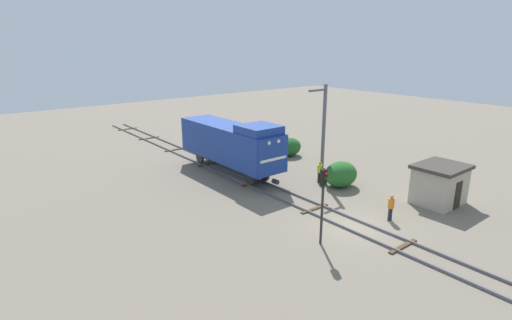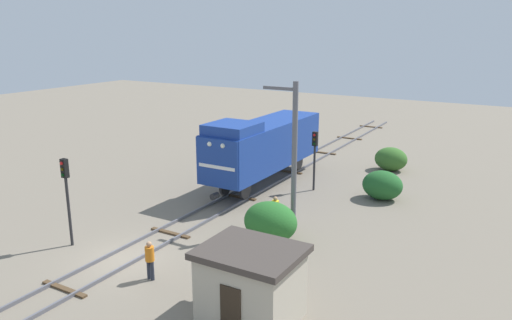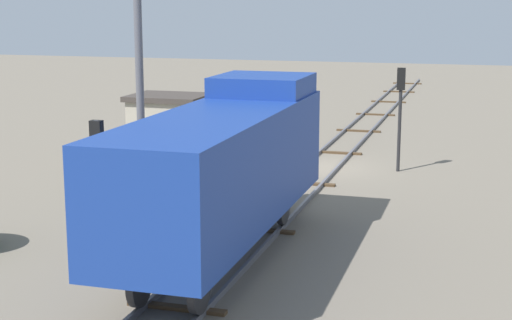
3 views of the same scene
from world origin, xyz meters
name	(u,v)px [view 2 (image 2 of 3)]	position (x,y,z in m)	size (l,w,h in m)	color
ground_plane	(124,258)	(0.00, 0.00, 0.00)	(117.89, 117.89, 0.00)	#756B5B
railway_track	(124,257)	(0.00, 0.00, 0.07)	(2.40, 78.60, 0.16)	#595960
locomotive	(263,144)	(0.00, 12.86, 2.77)	(2.90, 11.60, 4.60)	navy
traffic_signal_near	(66,186)	(-3.20, -0.20, 2.99)	(0.32, 0.34, 4.31)	#262628
traffic_signal_mid	(315,150)	(3.40, 13.49, 2.69)	(0.32, 0.34, 3.84)	#262628
worker_near_track	(150,257)	(2.40, -0.85, 1.00)	(0.38, 0.38, 1.70)	#262B38
worker_by_signal	(275,209)	(4.20, 6.75, 1.00)	(0.38, 0.38, 1.70)	#262B38
catenary_mast	(293,152)	(4.94, 7.25, 4.07)	(1.94, 0.28, 7.65)	#595960
relay_hut	(251,284)	(7.50, -1.24, 1.39)	(3.50, 2.90, 2.74)	#B2A893
bush_near	(382,185)	(7.73, 13.99, 0.89)	(2.45, 2.00, 1.78)	#215926
bush_mid	(391,159)	(6.39, 20.61, 0.86)	(2.37, 1.94, 1.72)	#346326
bush_far	(270,222)	(4.81, 5.13, 0.99)	(2.71, 2.22, 1.97)	#256326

